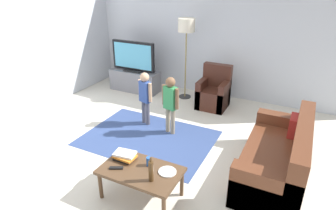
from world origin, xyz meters
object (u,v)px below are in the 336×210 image
(child_near_tv, at_px, (145,94))
(plate, at_px, (167,172))
(tv, at_px, (133,57))
(soda_can, at_px, (149,161))
(child_center, at_px, (170,100))
(armchair, at_px, (214,93))
(book_stack, at_px, (125,156))
(tv_stand, at_px, (135,81))
(bottle, at_px, (151,171))
(tv_remote, at_px, (116,168))
(coffee_table, at_px, (141,173))
(floor_lamp, at_px, (187,30))
(couch, at_px, (280,159))

(child_near_tv, relative_size, plate, 4.63)
(tv, relative_size, soda_can, 9.17)
(child_center, bearing_deg, armchair, 77.11)
(child_center, relative_size, soda_can, 8.77)
(tv, relative_size, book_stack, 3.63)
(armchair, height_order, plate, armchair)
(tv_stand, height_order, book_stack, book_stack)
(bottle, relative_size, tv_remote, 1.90)
(coffee_table, relative_size, book_stack, 3.30)
(floor_lamp, relative_size, book_stack, 5.87)
(tv_remote, relative_size, plate, 0.77)
(book_stack, bearing_deg, coffee_table, -18.65)
(tv, xyz_separation_m, soda_can, (2.13, -2.97, -0.37))
(armchair, bearing_deg, child_near_tv, -123.88)
(floor_lamp, xyz_separation_m, plate, (1.14, -3.16, -1.12))
(tv_stand, distance_m, child_center, 2.27)
(child_near_tv, distance_m, tv_remote, 1.99)
(child_near_tv, distance_m, soda_can, 1.91)
(floor_lamp, xyz_separation_m, child_near_tv, (-0.14, -1.53, -0.93))
(floor_lamp, bearing_deg, child_center, -75.38)
(bottle, bearing_deg, tv_stand, 125.44)
(floor_lamp, distance_m, bottle, 3.68)
(plate, bearing_deg, couch, 42.83)
(couch, bearing_deg, tv_stand, 151.98)
(tv_stand, relative_size, child_center, 1.14)
(tv, distance_m, child_near_tv, 1.77)
(bottle, bearing_deg, floor_lamp, 107.10)
(couch, xyz_separation_m, floor_lamp, (-2.33, 2.06, 1.25))
(tv, relative_size, plate, 5.00)
(coffee_table, distance_m, bottle, 0.31)
(floor_lamp, height_order, coffee_table, floor_lamp)
(floor_lamp, xyz_separation_m, book_stack, (0.52, -3.16, -1.08))
(armchair, xyz_separation_m, coffee_table, (0.07, -3.07, 0.07))
(armchair, relative_size, tv_remote, 5.29)
(armchair, relative_size, plate, 4.09)
(child_center, bearing_deg, book_stack, -86.49)
(armchair, relative_size, soda_can, 7.50)
(child_near_tv, bearing_deg, plate, -51.94)
(floor_lamp, bearing_deg, couch, -41.52)
(bottle, height_order, tv_remote, bottle)
(couch, height_order, book_stack, couch)
(child_near_tv, height_order, plate, child_near_tv)
(tv, bearing_deg, child_near_tv, -50.43)
(coffee_table, height_order, plate, plate)
(couch, distance_m, coffee_table, 1.93)
(plate, bearing_deg, floor_lamp, 109.83)
(couch, xyz_separation_m, armchair, (-1.58, 1.87, 0.01))
(armchair, bearing_deg, child_center, -102.89)
(armchair, height_order, book_stack, armchair)
(tv_stand, xyz_separation_m, coffee_table, (2.08, -3.11, 0.13))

